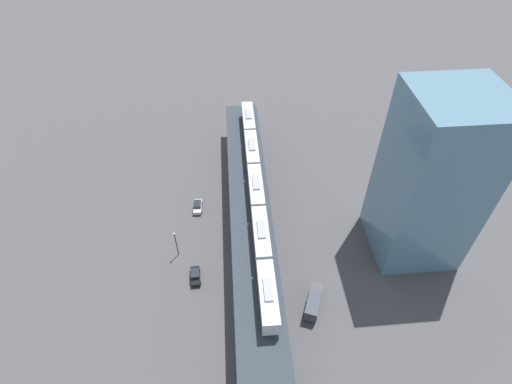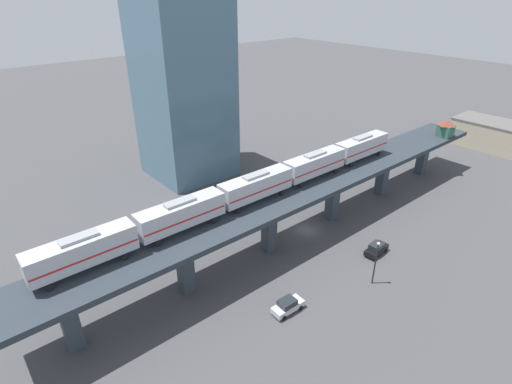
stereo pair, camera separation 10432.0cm
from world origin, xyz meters
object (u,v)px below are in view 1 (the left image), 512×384
subway_train (256,188)px  street_lamp (176,242)px  delivery_truck (314,302)px  street_car_silver (198,206)px  office_tower (431,181)px  street_car_black (195,276)px

subway_train → street_lamp: 19.72m
subway_train → delivery_truck: subway_train is taller
street_car_silver → street_lamp: 13.84m
delivery_truck → street_lamp: street_lamp is taller
subway_train → delivery_truck: (-8.91, 21.62, -9.42)m
office_tower → delivery_truck: bearing=30.8°
street_car_silver → street_lamp: (3.83, 12.92, 3.17)m
delivery_truck → office_tower: bearing=-149.2°
street_lamp → office_tower: office_tower is taller
street_car_black → office_tower: size_ratio=0.13×
subway_train → delivery_truck: size_ratio=8.31×
street_car_black → office_tower: office_tower is taller
subway_train → street_car_black: subway_train is taller
subway_train → office_tower: size_ratio=1.73×
delivery_truck → street_lamp: size_ratio=1.08×
subway_train → office_tower: bearing=166.2°
street_car_silver → street_car_black: bearing=89.8°
street_car_black → street_car_silver: bearing=-90.2°
street_car_black → office_tower: 48.64m
street_car_silver → street_lamp: bearing=73.5°
street_car_black → street_lamp: bearing=-59.2°
street_car_silver → office_tower: (-45.13, 13.75, 17.06)m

